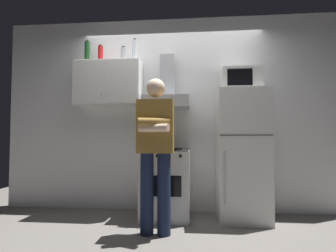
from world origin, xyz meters
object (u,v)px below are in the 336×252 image
bottle_soda_red (101,54)px  range_hood (167,94)px  stove_oven (166,183)px  bottle_vodka_clear (135,51)px  refrigerator (242,155)px  upper_cabinet (109,84)px  bottle_wine_green (87,52)px  bottle_canister_steel (124,55)px  person_standing (155,148)px  microwave (241,80)px

bottle_soda_red → range_hood: bearing=0.1°
stove_oven → bottle_vodka_clear: 1.83m
stove_oven → bottle_soda_red: 1.97m
stove_oven → refrigerator: bearing=0.0°
bottle_soda_red → upper_cabinet: bearing=0.4°
range_hood → bottle_vodka_clear: (-0.45, 0.01, 0.61)m
range_hood → bottle_wine_green: (-1.11, -0.00, 0.60)m
bottle_wine_green → bottle_canister_steel: 0.51m
bottle_soda_red → refrigerator: bearing=-3.8°
range_hood → bottle_vodka_clear: size_ratio=2.34×
bottle_wine_green → refrigerator: bearing=-3.4°
upper_cabinet → bottle_vodka_clear: bearing=2.5°
person_standing → bottle_canister_steel: size_ratio=7.21×
person_standing → bottle_canister_steel: (-0.56, 0.77, 1.26)m
refrigerator → bottle_soda_red: (-1.87, 0.12, 1.37)m
range_hood → bottle_vodka_clear: bearing=178.2°
upper_cabinet → bottle_vodka_clear: (0.35, 0.02, 0.45)m
range_hood → bottle_wine_green: bottle_wine_green is taller
bottle_wine_green → upper_cabinet: bearing=0.5°
microwave → bottle_vodka_clear: bearing=175.0°
range_hood → bottle_soda_red: bottle_soda_red is taller
bottle_soda_red → bottle_wine_green: bottle_wine_green is taller
stove_oven → microwave: microwave is taller
upper_cabinet → refrigerator: bearing=-4.1°
stove_oven → refrigerator: refrigerator is taller
upper_cabinet → bottle_soda_red: (-0.12, -0.00, 0.42)m
bottle_canister_steel → stove_oven: bearing=-15.4°
refrigerator → bottle_wine_green: bottle_wine_green is taller
person_standing → upper_cabinet: bearing=135.7°
microwave → bottle_canister_steel: 1.62m
microwave → bottle_soda_red: size_ratio=1.95×
range_hood → microwave: size_ratio=1.56×
refrigerator → bottle_canister_steel: bottle_canister_steel is taller
stove_oven → range_hood: (0.00, 0.13, 1.16)m
upper_cabinet → bottle_wine_green: size_ratio=2.87×
stove_oven → person_standing: bearing=-94.7°
refrigerator → bottle_wine_green: 2.49m
upper_cabinet → microwave: upper_cabinet is taller
microwave → stove_oven: bearing=-178.8°
bottle_soda_red → bottle_canister_steel: bottle_soda_red is taller
stove_oven → person_standing: 0.77m
refrigerator → bottle_soda_red: bottle_soda_red is taller
microwave → refrigerator: bearing=-89.1°
upper_cabinet → microwave: (1.75, -0.11, -0.01)m
stove_oven → bottle_wine_green: bottle_wine_green is taller
upper_cabinet → refrigerator: (1.75, -0.12, -0.95)m
person_standing → bottle_wine_green: 1.83m
range_hood → bottle_canister_steel: 0.83m
upper_cabinet → person_standing: (0.75, -0.73, -0.85)m
microwave → range_hood: bearing=173.5°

